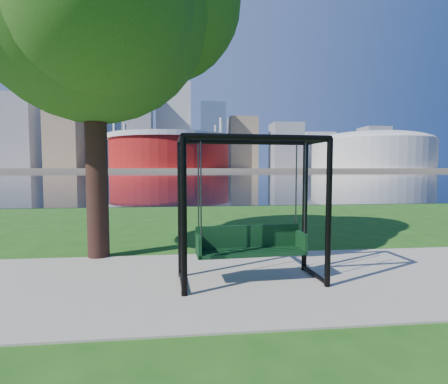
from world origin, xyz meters
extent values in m
plane|color=#1E5114|center=(0.00, 0.00, 0.00)|extent=(900.00, 900.00, 0.00)
cube|color=#9E937F|center=(0.00, -0.50, 0.01)|extent=(120.00, 4.00, 0.03)
cube|color=black|center=(0.00, 102.00, 0.01)|extent=(900.00, 180.00, 0.02)
cube|color=#937F60|center=(0.00, 306.00, 1.00)|extent=(900.00, 228.00, 2.00)
cylinder|color=maroon|center=(-10.00, 235.00, 13.00)|extent=(80.00, 80.00, 22.00)
cylinder|color=silver|center=(-10.00, 235.00, 22.50)|extent=(83.00, 83.00, 3.00)
cylinder|color=silver|center=(22.91, 254.00, 18.00)|extent=(2.00, 2.00, 32.00)
cylinder|color=silver|center=(-42.91, 254.00, 18.00)|extent=(2.00, 2.00, 32.00)
cylinder|color=silver|center=(-42.91, 216.00, 18.00)|extent=(2.00, 2.00, 32.00)
cylinder|color=silver|center=(22.91, 216.00, 18.00)|extent=(2.00, 2.00, 32.00)
cylinder|color=beige|center=(135.00, 235.00, 12.00)|extent=(84.00, 84.00, 20.00)
ellipsoid|color=beige|center=(135.00, 235.00, 21.00)|extent=(84.00, 84.00, 15.12)
cube|color=gray|center=(-140.00, 310.00, 33.00)|extent=(28.00, 28.00, 62.00)
cube|color=#998466|center=(-100.00, 300.00, 46.00)|extent=(26.00, 26.00, 88.00)
cube|color=slate|center=(-70.00, 325.00, 49.50)|extent=(30.00, 24.00, 95.00)
cube|color=gray|center=(-40.00, 305.00, 38.00)|extent=(24.00, 24.00, 72.00)
cube|color=silver|center=(-10.00, 335.00, 42.00)|extent=(32.00, 28.00, 80.00)
cube|color=slate|center=(25.00, 310.00, 31.00)|extent=(22.00, 22.00, 58.00)
cube|color=#998466|center=(55.00, 325.00, 26.00)|extent=(26.00, 26.00, 48.00)
cube|color=gray|center=(95.00, 315.00, 23.00)|extent=(28.00, 24.00, 42.00)
cube|color=silver|center=(135.00, 340.00, 20.00)|extent=(30.00, 26.00, 36.00)
cube|color=gray|center=(185.00, 320.00, 22.00)|extent=(24.00, 24.00, 40.00)
cube|color=#998466|center=(225.00, 335.00, 18.00)|extent=(26.00, 26.00, 32.00)
sphere|color=#998466|center=(-100.00, 300.00, 93.50)|extent=(10.00, 10.00, 10.00)
cylinder|color=black|center=(-0.59, -1.17, 1.28)|extent=(0.11, 0.11, 2.55)
cylinder|color=black|center=(1.85, -1.02, 1.28)|extent=(0.11, 0.11, 2.55)
cylinder|color=black|center=(-0.65, -0.18, 1.28)|extent=(0.11, 0.11, 2.55)
cylinder|color=black|center=(1.79, -0.03, 1.28)|extent=(0.11, 0.11, 2.55)
cylinder|color=black|center=(0.63, -1.10, 2.55)|extent=(2.44, 0.25, 0.10)
cylinder|color=black|center=(0.57, -0.10, 2.55)|extent=(2.44, 0.25, 0.10)
cylinder|color=black|center=(-0.62, -0.68, 2.55)|extent=(0.16, 1.00, 0.10)
cylinder|color=black|center=(-0.62, -0.68, 0.09)|extent=(0.14, 1.00, 0.08)
cylinder|color=black|center=(1.82, -0.52, 2.55)|extent=(0.16, 1.00, 0.10)
cylinder|color=black|center=(1.82, -0.52, 0.09)|extent=(0.14, 1.00, 0.08)
cube|color=black|center=(0.60, -0.60, 0.56)|extent=(1.97, 0.62, 0.07)
cube|color=black|center=(0.59, -0.38, 0.80)|extent=(1.94, 0.18, 0.42)
cube|color=black|center=(-0.34, -0.66, 0.71)|extent=(0.09, 0.50, 0.38)
cube|color=black|center=(1.54, -0.54, 0.71)|extent=(0.09, 0.50, 0.38)
cylinder|color=#39393F|center=(-0.30, -0.86, 1.69)|extent=(0.03, 0.03, 1.61)
cylinder|color=#39393F|center=(1.53, -0.75, 1.69)|extent=(0.03, 0.03, 1.61)
cylinder|color=#39393F|center=(-0.33, -0.45, 1.69)|extent=(0.03, 0.03, 1.61)
cylinder|color=#39393F|center=(1.50, -0.34, 1.69)|extent=(0.03, 0.03, 1.61)
cylinder|color=black|center=(-2.55, 1.55, 2.41)|extent=(0.48, 0.48, 4.82)
sphere|color=#284E17|center=(-2.55, 1.55, 5.69)|extent=(5.25, 5.25, 5.25)
sphere|color=#284E17|center=(-2.11, 0.34, 5.15)|extent=(3.50, 3.50, 3.50)
camera|label=1|loc=(-0.58, -6.65, 2.06)|focal=28.00mm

